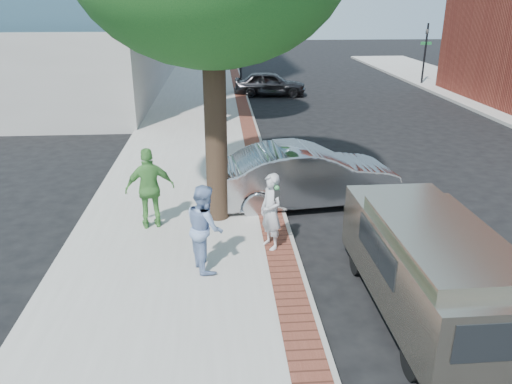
{
  "coord_description": "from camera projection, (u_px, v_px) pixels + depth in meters",
  "views": [
    {
      "loc": [
        -0.52,
        -9.44,
        5.2
      ],
      "look_at": [
        0.26,
        0.83,
        1.2
      ],
      "focal_mm": 35.0,
      "sensor_mm": 36.0,
      "label": 1
    }
  ],
  "objects": [
    {
      "name": "person_gray",
      "position": [
        271.0,
        212.0,
        10.56
      ],
      "size": [
        0.64,
        0.73,
        1.68
      ],
      "primitive_type": "imported",
      "rotation": [
        0.0,
        0.0,
        -1.08
      ],
      "color": "#B3B3B8",
      "rests_on": "sidewalk"
    },
    {
      "name": "signal_far",
      "position": [
        425.0,
        49.0,
        31.2
      ],
      "size": [
        0.7,
        0.15,
        3.8
      ],
      "color": "black",
      "rests_on": "ground"
    },
    {
      "name": "parking_meter",
      "position": [
        276.0,
        203.0,
        10.46
      ],
      "size": [
        0.12,
        0.32,
        1.47
      ],
      "color": "gray",
      "rests_on": "sidewalk"
    },
    {
      "name": "sidewalk",
      "position": [
        193.0,
        151.0,
        18.0
      ],
      "size": [
        5.0,
        60.0,
        0.15
      ],
      "primitive_type": "cube",
      "color": "#9E9991",
      "rests_on": "ground"
    },
    {
      "name": "curb",
      "position": [
        263.0,
        149.0,
        18.18
      ],
      "size": [
        0.1,
        60.0,
        0.15
      ],
      "primitive_type": "cube",
      "color": "gray",
      "rests_on": "ground"
    },
    {
      "name": "ground",
      "position": [
        247.0,
        258.0,
        10.7
      ],
      "size": [
        120.0,
        120.0,
        0.0
      ],
      "primitive_type": "plane",
      "color": "black",
      "rests_on": "ground"
    },
    {
      "name": "van",
      "position": [
        427.0,
        262.0,
        8.61
      ],
      "size": [
        1.87,
        4.78,
        1.75
      ],
      "rotation": [
        0.0,
        0.0,
        0.01
      ],
      "color": "gray",
      "rests_on": "ground"
    },
    {
      "name": "signal_near",
      "position": [
        240.0,
        50.0,
        30.39
      ],
      "size": [
        0.7,
        0.15,
        3.8
      ],
      "color": "black",
      "rests_on": "ground"
    },
    {
      "name": "bg_car",
      "position": [
        270.0,
        84.0,
        28.32
      ],
      "size": [
        4.17,
        2.03,
        1.37
      ],
      "primitive_type": "imported",
      "rotation": [
        0.0,
        0.0,
        1.47
      ],
      "color": "black",
      "rests_on": "ground"
    },
    {
      "name": "person_green",
      "position": [
        150.0,
        188.0,
        11.51
      ],
      "size": [
        1.2,
        0.71,
        1.92
      ],
      "primitive_type": "imported",
      "rotation": [
        0.0,
        0.0,
        3.36
      ],
      "color": "#519845",
      "rests_on": "sidewalk"
    },
    {
      "name": "office_base",
      "position": [
        6.0,
        56.0,
        29.51
      ],
      "size": [
        18.2,
        22.2,
        4.0
      ],
      "primitive_type": "cube",
      "color": "gray",
      "rests_on": "ground"
    },
    {
      "name": "brick_strip",
      "position": [
        253.0,
        147.0,
        18.13
      ],
      "size": [
        0.6,
        60.0,
        0.01
      ],
      "primitive_type": "cube",
      "color": "brown",
      "rests_on": "sidewalk"
    },
    {
      "name": "sedan_silver",
      "position": [
        306.0,
        176.0,
        13.24
      ],
      "size": [
        5.11,
        2.33,
        1.63
      ],
      "primitive_type": "imported",
      "rotation": [
        0.0,
        0.0,
        1.7
      ],
      "color": "#A4A6AB",
      "rests_on": "ground"
    },
    {
      "name": "person_officer",
      "position": [
        205.0,
        227.0,
        9.75
      ],
      "size": [
        0.89,
        1.01,
        1.75
      ],
      "primitive_type": "imported",
      "rotation": [
        0.0,
        0.0,
        1.87
      ],
      "color": "#7E97C2",
      "rests_on": "sidewalk"
    }
  ]
}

